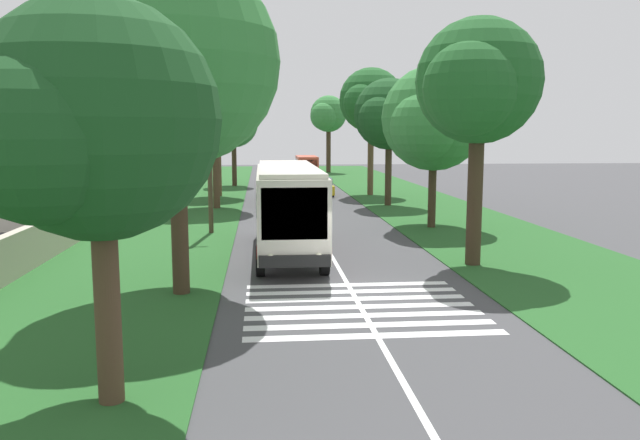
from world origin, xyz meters
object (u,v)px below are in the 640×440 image
roadside_building (13,164)px  roadside_tree_left_1 (212,95)px  roadside_tree_left_2 (232,125)px  roadside_tree_right_3 (431,122)px  roadside_tree_left_3 (215,106)px  trailing_car_2 (310,179)px  roadside_tree_right_1 (369,102)px  roadside_tree_right_4 (327,115)px  roadside_tree_left_4 (91,126)px  coach_bus (288,204)px  trailing_minibus_0 (307,165)px  trailing_car_1 (321,187)px  trailing_car_0 (280,194)px  roadside_tree_right_2 (475,86)px  roadside_tree_right_0 (387,116)px  utility_pole (209,146)px  roadside_tree_left_0 (168,67)px

roadside_building → roadside_tree_left_1: bearing=-72.5°
roadside_tree_left_2 → roadside_building: (-21.32, 12.04, -2.55)m
roadside_tree_right_3 → roadside_tree_left_3: bearing=35.4°
trailing_car_2 → roadside_tree_left_1: 20.48m
roadside_tree_right_1 → roadside_tree_left_2: bearing=49.8°
roadside_tree_right_4 → roadside_tree_left_4: bearing=170.6°
coach_bus → trailing_minibus_0: 42.08m
coach_bus → roadside_tree_left_1: (16.59, 4.28, 5.37)m
trailing_car_2 → roadside_tree_left_3: size_ratio=0.44×
trailing_car_1 → roadside_tree_left_4: size_ratio=0.57×
trailing_car_1 → trailing_car_2: (9.30, 0.21, 0.00)m
trailing_car_0 → roadside_tree_left_4: bearing=172.7°
roadside_tree_left_1 → roadside_tree_right_2: size_ratio=1.15×
roadside_tree_right_0 → roadside_building: 23.92m
utility_pole → roadside_building: 14.04m
roadside_tree_right_2 → trailing_car_0: bearing=16.6°
trailing_minibus_0 → roadside_tree_right_2: roadside_tree_right_2 is taller
roadside_tree_left_4 → roadside_tree_right_0: 33.70m
roadside_tree_right_4 → roadside_tree_right_2: bearing=179.7°
coach_bus → roadside_tree_left_0: bearing=148.2°
roadside_tree_left_1 → roadside_tree_right_4: 38.57m
trailing_car_0 → roadside_tree_left_4: size_ratio=0.57×
roadside_tree_left_4 → utility_pole: utility_pole is taller
roadside_tree_left_1 → roadside_tree_right_1: bearing=-55.7°
roadside_tree_right_0 → roadside_tree_left_1: bearing=92.7°
roadside_tree_left_1 → roadside_tree_left_2: 17.78m
roadside_tree_left_4 → roadside_tree_right_4: bearing=-9.4°
trailing_minibus_0 → roadside_tree_left_1: 27.23m
utility_pole → roadside_building: bearing=60.1°
trailing_car_1 → trailing_minibus_0: trailing_minibus_0 is taller
trailing_car_0 → roadside_tree_left_1: size_ratio=0.40×
roadside_tree_right_2 → roadside_tree_right_3: 9.95m
roadside_tree_right_3 → coach_bus: bearing=131.6°
roadside_tree_right_2 → roadside_tree_right_4: bearing=-0.3°
coach_bus → roadside_tree_left_2: bearing=6.3°
trailing_car_1 → roadside_tree_left_3: size_ratio=0.44×
roadside_tree_left_0 → roadside_tree_right_0: roadside_tree_left_0 is taller
trailing_minibus_0 → roadside_tree_right_4: bearing=-16.5°
trailing_car_0 → roadside_tree_right_0: roadside_tree_right_0 is taller
roadside_tree_left_1 → roadside_tree_right_0: bearing=-87.3°
trailing_car_0 → roadside_tree_right_3: (-12.47, -7.65, 4.99)m
trailing_car_2 → roadside_tree_left_2: bearing=89.7°
trailing_car_0 → roadside_tree_right_2: roadside_tree_right_2 is taller
roadside_tree_left_3 → roadside_tree_right_1: (0.12, -12.20, 0.35)m
trailing_car_0 → roadside_tree_right_4: roadside_tree_right_4 is taller
trailing_car_2 → roadside_tree_left_0: 41.61m
trailing_car_0 → roadside_tree_right_1: roadside_tree_right_1 is taller
roadside_tree_left_1 → roadside_building: (-3.64, 11.51, -4.29)m
trailing_car_0 → roadside_tree_left_2: (14.82, 3.99, 5.12)m
roadside_tree_left_1 → roadside_tree_left_2: bearing=-1.7°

